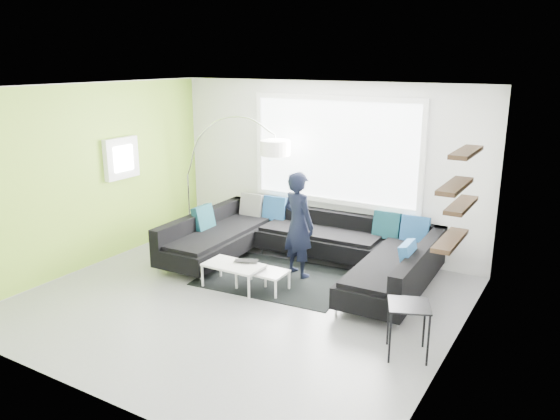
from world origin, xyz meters
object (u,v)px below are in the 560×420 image
Objects in this scene: person at (298,225)px; arc_lamp at (187,175)px; laptop at (246,262)px; coffee_table at (248,277)px; sectional_sofa at (300,249)px; side_table at (408,330)px.

arc_lamp is at bearing 5.19° from person.
coffee_table is at bearing -61.13° from laptop.
sectional_sofa reaches higher than coffee_table.
sectional_sofa is 1.75× the size of arc_lamp.
sectional_sofa is at bearing 39.22° from laptop.
sectional_sofa reaches higher than side_table.
sectional_sofa is at bearing 144.94° from side_table.
side_table reaches higher than laptop.
coffee_table is at bearing -31.62° from arc_lamp.
arc_lamp reaches higher than coffee_table.
coffee_table is 0.68× the size of person.
side_table is at bearing -40.20° from laptop.
person is (-2.13, 1.40, 0.49)m from side_table.
person is 3.98× the size of laptop.
person is 0.97m from laptop.
sectional_sofa is at bearing -55.02° from person.
laptop is at bearing -31.56° from arc_lamp.
side_table is 1.52× the size of laptop.
side_table is 2.59m from person.
arc_lamp is at bearing 165.31° from sectional_sofa.
arc_lamp is at bearing 146.44° from coffee_table.
arc_lamp is 2.79m from laptop.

